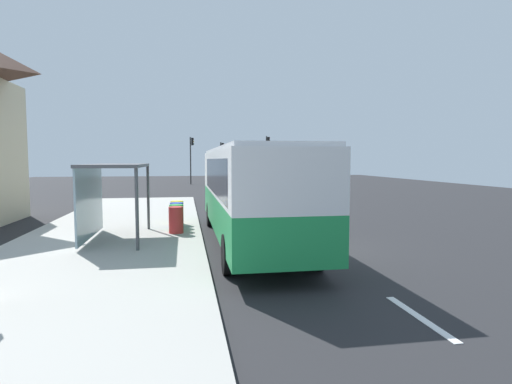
% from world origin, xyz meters
% --- Properties ---
extents(ground_plane, '(56.00, 92.00, 0.04)m').
position_xyz_m(ground_plane, '(0.00, 14.00, -0.02)').
color(ground_plane, '#262628').
extents(sidewalk_platform, '(6.20, 30.00, 0.18)m').
position_xyz_m(sidewalk_platform, '(-6.40, 2.00, 0.09)').
color(sidewalk_platform, '#ADAAA3').
rests_on(sidewalk_platform, ground).
extents(lane_stripe_seg_0, '(0.16, 2.20, 0.01)m').
position_xyz_m(lane_stripe_seg_0, '(0.25, -6.00, 0.01)').
color(lane_stripe_seg_0, silver).
rests_on(lane_stripe_seg_0, ground).
extents(lane_stripe_seg_1, '(0.16, 2.20, 0.01)m').
position_xyz_m(lane_stripe_seg_1, '(0.25, -1.00, 0.01)').
color(lane_stripe_seg_1, silver).
rests_on(lane_stripe_seg_1, ground).
extents(lane_stripe_seg_2, '(0.16, 2.20, 0.01)m').
position_xyz_m(lane_stripe_seg_2, '(0.25, 4.00, 0.01)').
color(lane_stripe_seg_2, silver).
rests_on(lane_stripe_seg_2, ground).
extents(lane_stripe_seg_3, '(0.16, 2.20, 0.01)m').
position_xyz_m(lane_stripe_seg_3, '(0.25, 9.00, 0.01)').
color(lane_stripe_seg_3, silver).
rests_on(lane_stripe_seg_3, ground).
extents(lane_stripe_seg_4, '(0.16, 2.20, 0.01)m').
position_xyz_m(lane_stripe_seg_4, '(0.25, 14.00, 0.01)').
color(lane_stripe_seg_4, silver).
rests_on(lane_stripe_seg_4, ground).
extents(lane_stripe_seg_5, '(0.16, 2.20, 0.01)m').
position_xyz_m(lane_stripe_seg_5, '(0.25, 19.00, 0.01)').
color(lane_stripe_seg_5, silver).
rests_on(lane_stripe_seg_5, ground).
extents(lane_stripe_seg_6, '(0.16, 2.20, 0.01)m').
position_xyz_m(lane_stripe_seg_6, '(0.25, 24.00, 0.01)').
color(lane_stripe_seg_6, silver).
rests_on(lane_stripe_seg_6, ground).
extents(lane_stripe_seg_7, '(0.16, 2.20, 0.01)m').
position_xyz_m(lane_stripe_seg_7, '(0.25, 29.00, 0.01)').
color(lane_stripe_seg_7, silver).
rests_on(lane_stripe_seg_7, ground).
extents(bus, '(2.56, 11.02, 3.21)m').
position_xyz_m(bus, '(-1.71, 1.11, 1.84)').
color(bus, '#1E8C47').
rests_on(bus, ground).
extents(white_van, '(2.16, 5.26, 2.30)m').
position_xyz_m(white_van, '(2.20, 19.82, 1.34)').
color(white_van, white).
rests_on(white_van, ground).
extents(sedan_near, '(2.01, 4.48, 1.52)m').
position_xyz_m(sedan_near, '(2.30, 30.57, 0.79)').
color(sedan_near, '#B7B7BC').
rests_on(sedan_near, ground).
extents(recycling_bin_red, '(0.52, 0.52, 0.95)m').
position_xyz_m(recycling_bin_red, '(-4.20, 2.49, 0.66)').
color(recycling_bin_red, red).
rests_on(recycling_bin_red, sidewalk_platform).
extents(recycling_bin_green, '(0.52, 0.52, 0.95)m').
position_xyz_m(recycling_bin_green, '(-4.20, 3.19, 0.66)').
color(recycling_bin_green, green).
rests_on(recycling_bin_green, sidewalk_platform).
extents(recycling_bin_blue, '(0.52, 0.52, 0.95)m').
position_xyz_m(recycling_bin_blue, '(-4.20, 3.89, 0.66)').
color(recycling_bin_blue, blue).
rests_on(recycling_bin_blue, sidewalk_platform).
extents(recycling_bin_yellow, '(0.52, 0.52, 0.95)m').
position_xyz_m(recycling_bin_yellow, '(-4.20, 4.59, 0.66)').
color(recycling_bin_yellow, yellow).
rests_on(recycling_bin_yellow, sidewalk_platform).
extents(traffic_light_near_side, '(0.49, 0.28, 5.48)m').
position_xyz_m(traffic_light_near_side, '(5.49, 34.40, 3.62)').
color(traffic_light_near_side, '#2D2D2D').
rests_on(traffic_light_near_side, ground).
extents(traffic_light_far_side, '(0.49, 0.28, 5.35)m').
position_xyz_m(traffic_light_far_side, '(-3.10, 35.20, 3.54)').
color(traffic_light_far_side, '#2D2D2D').
rests_on(traffic_light_far_side, ground).
extents(traffic_light_median, '(0.49, 0.28, 4.83)m').
position_xyz_m(traffic_light_median, '(0.40, 36.00, 3.22)').
color(traffic_light_median, '#2D2D2D').
rests_on(traffic_light_median, ground).
extents(bus_shelter, '(1.80, 4.00, 2.50)m').
position_xyz_m(bus_shelter, '(-6.41, 1.65, 2.10)').
color(bus_shelter, '#4C4C51').
rests_on(bus_shelter, sidewalk_platform).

